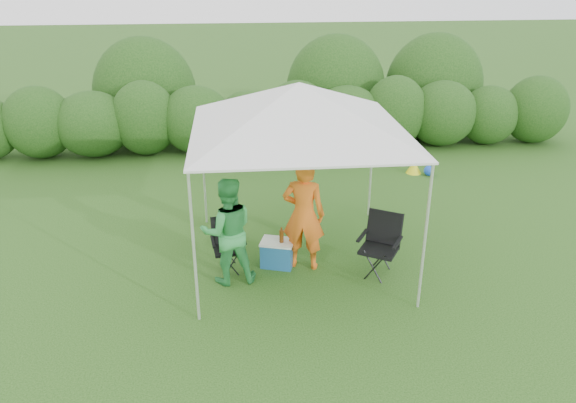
{
  "coord_description": "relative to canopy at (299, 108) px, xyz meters",
  "views": [
    {
      "loc": [
        -0.93,
        -7.32,
        4.46
      ],
      "look_at": [
        -0.17,
        0.4,
        1.05
      ],
      "focal_mm": 35.0,
      "sensor_mm": 36.0,
      "label": 1
    }
  ],
  "objects": [
    {
      "name": "cooler",
      "position": [
        -0.34,
        -0.18,
        -2.25
      ],
      "size": [
        0.59,
        0.5,
        0.42
      ],
      "rotation": [
        0.0,
        0.0,
        -0.3
      ],
      "color": "#1F5A92",
      "rests_on": "ground"
    },
    {
      "name": "chair_right",
      "position": [
        1.2,
        -0.52,
        -1.92
      ],
      "size": [
        0.74,
        0.73,
        0.95
      ],
      "rotation": [
        0.0,
        0.0,
        -0.54
      ],
      "color": "black",
      "rests_on": "ground"
    },
    {
      "name": "ground",
      "position": [
        0.0,
        -0.5,
        -2.46
      ],
      "size": [
        70.0,
        70.0,
        0.0
      ],
      "primitive_type": "plane",
      "color": "#315D1D"
    },
    {
      "name": "woman",
      "position": [
        -1.08,
        -0.54,
        -1.65
      ],
      "size": [
        0.86,
        0.71,
        1.63
      ],
      "primitive_type": "imported",
      "rotation": [
        0.0,
        0.0,
        3.26
      ],
      "color": "green",
      "rests_on": "ground"
    },
    {
      "name": "man",
      "position": [
        0.05,
        -0.24,
        -1.58
      ],
      "size": [
        0.74,
        0.58,
        1.77
      ],
      "primitive_type": "imported",
      "rotation": [
        0.0,
        0.0,
        2.87
      ],
      "color": "orange",
      "rests_on": "ground"
    },
    {
      "name": "lawn_toy",
      "position": [
        3.09,
        3.54,
        -2.33
      ],
      "size": [
        0.57,
        0.47,
        0.28
      ],
      "color": "yellow",
      "rests_on": "ground"
    },
    {
      "name": "chair_left",
      "position": [
        -1.1,
        -0.17,
        -2.0
      ],
      "size": [
        0.55,
        0.51,
        0.82
      ],
      "rotation": [
        0.0,
        0.0,
        0.13
      ],
      "color": "black",
      "rests_on": "ground"
    },
    {
      "name": "hedge",
      "position": [
        0.04,
        5.5,
        -1.64
      ],
      "size": [
        15.03,
        1.53,
        1.8
      ],
      "color": "#264F18",
      "rests_on": "ground"
    },
    {
      "name": "bottle",
      "position": [
        -0.28,
        -0.22,
        -1.91
      ],
      "size": [
        0.07,
        0.07,
        0.25
      ],
      "primitive_type": "cylinder",
      "color": "#592D0C",
      "rests_on": "cooler"
    },
    {
      "name": "canopy",
      "position": [
        0.0,
        0.0,
        0.0
      ],
      "size": [
        3.1,
        3.1,
        2.83
      ],
      "color": "silver",
      "rests_on": "ground"
    }
  ]
}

